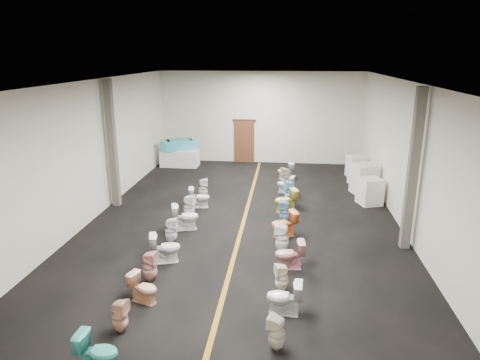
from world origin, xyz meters
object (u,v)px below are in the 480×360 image
(toilet_left_7, at_px, (189,207))
(toilet_right_6, at_px, (285,212))
(toilet_right_0, at_px, (277,333))
(toilet_left_0, at_px, (98,352))
(toilet_left_4, at_px, (165,248))
(toilet_right_2, at_px, (282,278))
(toilet_right_4, at_px, (282,238))
(bathtub, at_px, (179,145))
(toilet_left_6, at_px, (185,217))
(toilet_right_8, at_px, (290,191))
(display_table, at_px, (180,158))
(appliance_crate_c, at_px, (359,175))
(toilet_left_5, at_px, (171,231))
(toilet_right_9, at_px, (286,184))
(toilet_left_1, at_px, (120,316))
(toilet_right_10, at_px, (286,177))
(appliance_crate_a, at_px, (370,191))
(toilet_right_11, at_px, (285,171))
(toilet_right_5, at_px, (284,224))
(toilet_left_2, at_px, (144,288))
(toilet_right_3, at_px, (290,255))
(toilet_left_8, at_px, (199,197))
(toilet_right_7, at_px, (286,200))
(toilet_left_9, at_px, (203,188))
(appliance_crate_d, at_px, (355,166))
(toilet_right_1, at_px, (284,298))
(toilet_left_3, at_px, (150,266))
(appliance_crate_b, at_px, (364,179))

(toilet_left_7, bearing_deg, toilet_right_6, -84.60)
(toilet_right_0, bearing_deg, toilet_left_0, -50.70)
(toilet_left_4, distance_m, toilet_right_2, 3.27)
(toilet_right_4, bearing_deg, bathtub, -136.16)
(toilet_left_6, height_order, toilet_right_8, toilet_left_6)
(toilet_left_4, bearing_deg, display_table, -5.61)
(appliance_crate_c, height_order, toilet_left_5, appliance_crate_c)
(toilet_right_2, relative_size, toilet_right_9, 0.95)
(toilet_left_0, distance_m, toilet_left_1, 1.09)
(toilet_right_8, bearing_deg, toilet_left_1, -44.03)
(toilet_left_6, bearing_deg, toilet_right_10, -48.87)
(appliance_crate_a, height_order, toilet_left_5, appliance_crate_a)
(display_table, relative_size, toilet_left_5, 2.36)
(appliance_crate_a, distance_m, toilet_right_2, 7.09)
(bathtub, distance_m, toilet_right_11, 5.46)
(toilet_right_5, height_order, toilet_right_10, toilet_right_5)
(toilet_left_0, xyz_separation_m, toilet_right_5, (3.11, 6.07, 0.03))
(toilet_left_2, xyz_separation_m, toilet_left_4, (-0.05, 1.91, 0.06))
(toilet_right_3, distance_m, toilet_right_5, 1.99)
(display_table, relative_size, toilet_left_2, 2.65)
(toilet_right_6, bearing_deg, toilet_left_5, -53.56)
(toilet_left_8, distance_m, toilet_right_7, 3.08)
(appliance_crate_c, distance_m, toilet_right_3, 8.27)
(toilet_left_9, relative_size, toilet_right_9, 1.08)
(appliance_crate_d, relative_size, toilet_left_5, 1.24)
(display_table, bearing_deg, toilet_right_7, -47.93)
(display_table, relative_size, toilet_left_0, 2.44)
(toilet_left_6, relative_size, toilet_right_5, 1.05)
(toilet_left_1, xyz_separation_m, toilet_left_2, (0.12, 1.08, -0.01))
(appliance_crate_a, relative_size, toilet_right_0, 1.38)
(toilet_right_1, xyz_separation_m, toilet_right_3, (0.11, 2.03, 0.00))
(toilet_left_8, relative_size, toilet_right_3, 0.98)
(toilet_left_3, distance_m, toilet_left_9, 6.24)
(toilet_right_6, bearing_deg, toilet_right_10, -173.41)
(toilet_left_1, distance_m, toilet_right_7, 7.81)
(appliance_crate_a, height_order, toilet_right_4, appliance_crate_a)
(toilet_left_4, height_order, toilet_right_9, toilet_left_4)
(bathtub, relative_size, toilet_right_9, 2.47)
(bathtub, relative_size, appliance_crate_c, 2.19)
(toilet_left_1, relative_size, toilet_right_9, 0.98)
(appliance_crate_b, height_order, toilet_left_5, appliance_crate_b)
(toilet_right_4, bearing_deg, toilet_left_0, -17.39)
(toilet_left_4, distance_m, toilet_left_8, 4.23)
(toilet_right_1, xyz_separation_m, toilet_right_10, (-0.05, 9.24, 0.00))
(toilet_left_3, bearing_deg, toilet_right_5, -41.41)
(bathtub, relative_size, toilet_left_4, 2.18)
(toilet_left_0, height_order, toilet_left_9, toilet_left_9)
(toilet_right_9, height_order, toilet_right_11, toilet_right_9)
(appliance_crate_c, height_order, toilet_right_3, appliance_crate_c)
(appliance_crate_d, distance_m, toilet_right_9, 4.09)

